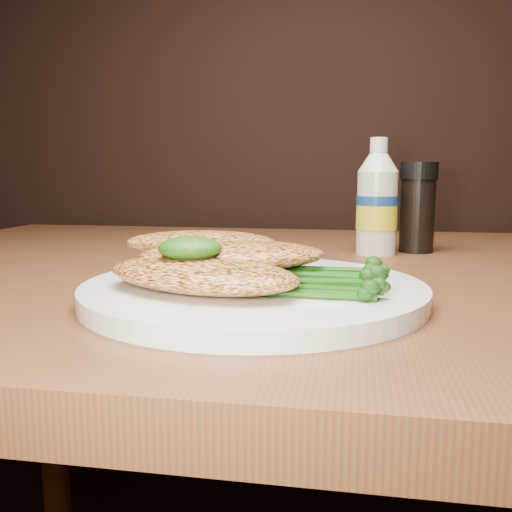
# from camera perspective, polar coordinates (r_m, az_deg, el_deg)

# --- Properties ---
(plate) EXTENTS (0.29, 0.29, 0.02)m
(plate) POSITION_cam_1_polar(r_m,az_deg,el_deg) (0.48, -0.22, -3.60)
(plate) COLOR white
(plate) RESTS_ON dining_table
(chicken_front) EXTENTS (0.19, 0.14, 0.03)m
(chicken_front) POSITION_cam_1_polar(r_m,az_deg,el_deg) (0.45, -5.55, -1.87)
(chicken_front) COLOR #F59C4E
(chicken_front) RESTS_ON plate
(chicken_mid) EXTENTS (0.18, 0.13, 0.02)m
(chicken_mid) POSITION_cam_1_polar(r_m,az_deg,el_deg) (0.49, -2.32, 0.04)
(chicken_mid) COLOR #F59C4E
(chicken_mid) RESTS_ON plate
(chicken_back) EXTENTS (0.15, 0.09, 0.02)m
(chicken_back) POSITION_cam_1_polar(r_m,az_deg,el_deg) (0.53, -5.63, 1.39)
(chicken_back) COLOR #F59C4E
(chicken_back) RESTS_ON plate
(pesto_front) EXTENTS (0.05, 0.05, 0.02)m
(pesto_front) POSITION_cam_1_polar(r_m,az_deg,el_deg) (0.45, -6.72, 0.81)
(pesto_front) COLOR black
(pesto_front) RESTS_ON chicken_front
(broccolini_bundle) EXTENTS (0.14, 0.11, 0.02)m
(broccolini_bundle) POSITION_cam_1_polar(r_m,az_deg,el_deg) (0.47, 5.74, -1.79)
(broccolini_bundle) COLOR #1B5111
(broccolini_bundle) RESTS_ON plate
(mayo_bottle) EXTENTS (0.07, 0.07, 0.15)m
(mayo_bottle) POSITION_cam_1_polar(r_m,az_deg,el_deg) (0.76, 12.20, 5.91)
(mayo_bottle) COLOR beige
(mayo_bottle) RESTS_ON dining_table
(pepper_grinder) EXTENTS (0.07, 0.07, 0.12)m
(pepper_grinder) POSITION_cam_1_polar(r_m,az_deg,el_deg) (0.79, 16.07, 4.76)
(pepper_grinder) COLOR black
(pepper_grinder) RESTS_ON dining_table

